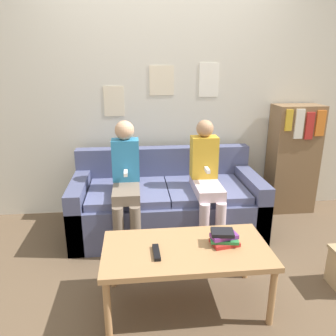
{
  "coord_description": "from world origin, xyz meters",
  "views": [
    {
      "loc": [
        -0.29,
        -2.38,
        1.57
      ],
      "look_at": [
        0.0,
        0.4,
        0.67
      ],
      "focal_mm": 35.0,
      "sensor_mm": 36.0,
      "label": 1
    }
  ],
  "objects_px": {
    "person_right": "(206,177)",
    "bookshelf": "(293,159)",
    "coffee_table": "(186,254)",
    "couch": "(167,204)",
    "person_left": "(126,178)",
    "tv_remote": "(156,252)"
  },
  "relations": [
    {
      "from": "person_right",
      "to": "bookshelf",
      "type": "distance_m",
      "value": 1.18
    },
    {
      "from": "coffee_table",
      "to": "couch",
      "type": "bearing_deg",
      "value": 91.05
    },
    {
      "from": "couch",
      "to": "bookshelf",
      "type": "distance_m",
      "value": 1.47
    },
    {
      "from": "person_left",
      "to": "tv_remote",
      "type": "height_order",
      "value": "person_left"
    },
    {
      "from": "person_right",
      "to": "bookshelf",
      "type": "height_order",
      "value": "bookshelf"
    },
    {
      "from": "tv_remote",
      "to": "bookshelf",
      "type": "xyz_separation_m",
      "value": [
        1.58,
        1.45,
        0.14
      ]
    },
    {
      "from": "couch",
      "to": "tv_remote",
      "type": "distance_m",
      "value": 1.16
    },
    {
      "from": "person_left",
      "to": "tv_remote",
      "type": "bearing_deg",
      "value": -78.09
    },
    {
      "from": "couch",
      "to": "tv_remote",
      "type": "height_order",
      "value": "couch"
    },
    {
      "from": "person_left",
      "to": "person_right",
      "type": "height_order",
      "value": "person_left"
    },
    {
      "from": "person_right",
      "to": "coffee_table",
      "type": "bearing_deg",
      "value": -109.89
    },
    {
      "from": "couch",
      "to": "person_left",
      "type": "height_order",
      "value": "person_left"
    },
    {
      "from": "person_left",
      "to": "bookshelf",
      "type": "height_order",
      "value": "bookshelf"
    },
    {
      "from": "bookshelf",
      "to": "coffee_table",
      "type": "bearing_deg",
      "value": -134.72
    },
    {
      "from": "couch",
      "to": "person_right",
      "type": "relative_size",
      "value": 1.62
    },
    {
      "from": "person_right",
      "to": "tv_remote",
      "type": "relative_size",
      "value": 6.37
    },
    {
      "from": "person_left",
      "to": "person_right",
      "type": "distance_m",
      "value": 0.72
    },
    {
      "from": "coffee_table",
      "to": "bookshelf",
      "type": "xyz_separation_m",
      "value": [
        1.38,
        1.4,
        0.2
      ]
    },
    {
      "from": "tv_remote",
      "to": "couch",
      "type": "bearing_deg",
      "value": 79.68
    },
    {
      "from": "coffee_table",
      "to": "person_left",
      "type": "distance_m",
      "value": 1.0
    },
    {
      "from": "person_left",
      "to": "bookshelf",
      "type": "xyz_separation_m",
      "value": [
        1.78,
        0.5,
        -0.02
      ]
    },
    {
      "from": "couch",
      "to": "person_left",
      "type": "distance_m",
      "value": 0.54
    }
  ]
}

